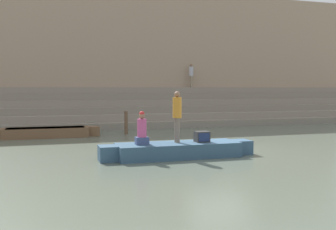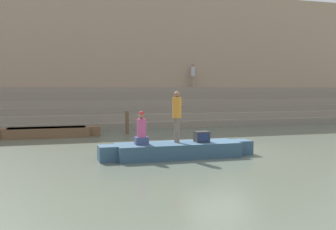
{
  "view_description": "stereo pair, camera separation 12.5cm",
  "coord_description": "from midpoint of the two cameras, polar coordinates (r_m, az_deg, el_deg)",
  "views": [
    {
      "loc": [
        -6.34,
        -13.77,
        2.42
      ],
      "look_at": [
        -1.96,
        0.39,
        1.41
      ],
      "focal_mm": 42.0,
      "sensor_mm": 36.0,
      "label": 1
    },
    {
      "loc": [
        -6.22,
        -13.81,
        2.42
      ],
      "look_at": [
        -1.96,
        0.39,
        1.41
      ],
      "focal_mm": 42.0,
      "sensor_mm": 36.0,
      "label": 2
    }
  ],
  "objects": [
    {
      "name": "ground_plane",
      "position": [
        15.35,
        7.71,
        -5.23
      ],
      "size": [
        120.0,
        120.0,
        0.0
      ],
      "primitive_type": "plane",
      "color": "#566051"
    },
    {
      "name": "ghat_steps",
      "position": [
        26.23,
        -2.84,
        0.56
      ],
      "size": [
        36.0,
        4.52,
        2.5
      ],
      "color": "gray",
      "rests_on": "ground"
    },
    {
      "name": "back_wall",
      "position": [
        28.44,
        -3.95,
        8.36
      ],
      "size": [
        34.2,
        1.28,
        9.36
      ],
      "color": "tan",
      "rests_on": "ground"
    },
    {
      "name": "rowboat_main",
      "position": [
        13.85,
        1.69,
        -5.04
      ],
      "size": [
        5.54,
        1.46,
        0.51
      ],
      "rotation": [
        0.0,
        0.0,
        0.04
      ],
      "color": "#33516B",
      "rests_on": "ground"
    },
    {
      "name": "person_standing",
      "position": [
        13.78,
        1.56,
        0.33
      ],
      "size": [
        0.31,
        0.31,
        1.8
      ],
      "rotation": [
        0.0,
        0.0,
        -0.07
      ],
      "color": "#756656",
      "rests_on": "rowboat_main"
    },
    {
      "name": "person_rowing",
      "position": [
        13.37,
        -3.59,
        -2.29
      ],
      "size": [
        0.44,
        0.34,
        1.13
      ],
      "rotation": [
        0.0,
        0.0,
        0.3
      ],
      "color": "#3D4C75",
      "rests_on": "rowboat_main"
    },
    {
      "name": "tv_set",
      "position": [
        14.04,
        5.16,
        -3.15
      ],
      "size": [
        0.48,
        0.44,
        0.38
      ],
      "rotation": [
        0.0,
        0.0,
        0.0
      ],
      "color": "#2D2D2D",
      "rests_on": "rowboat_main"
    },
    {
      "name": "moored_boat_shore",
      "position": [
        20.36,
        -16.96,
        -2.39
      ],
      "size": [
        5.19,
        1.21,
        0.49
      ],
      "rotation": [
        0.0,
        0.0,
        0.04
      ],
      "color": "brown",
      "rests_on": "ground"
    },
    {
      "name": "mooring_post",
      "position": [
        20.9,
        -5.79,
        -1.11
      ],
      "size": [
        0.18,
        0.18,
        1.22
      ],
      "primitive_type": "cylinder",
      "color": "brown",
      "rests_on": "ground"
    },
    {
      "name": "person_on_steps",
      "position": [
        28.49,
        3.74,
        5.99
      ],
      "size": [
        0.31,
        0.31,
        1.68
      ],
      "rotation": [
        0.0,
        0.0,
        4.41
      ],
      "color": "gray",
      "rests_on": "ghat_steps"
    }
  ]
}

